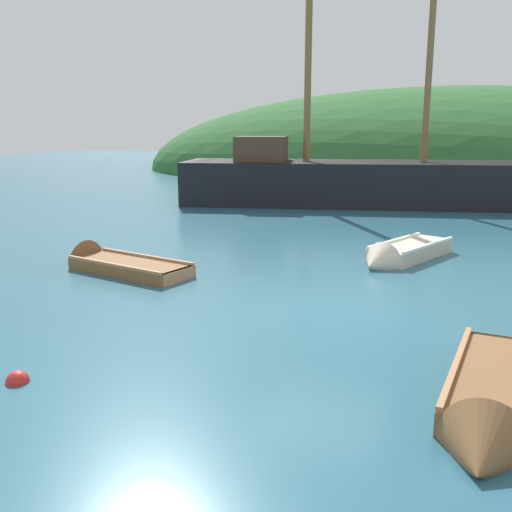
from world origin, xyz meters
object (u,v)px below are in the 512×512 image
at_px(rowboat_outer_right, 491,406).
at_px(rowboat_far, 401,256).
at_px(rowboat_outer_left, 110,266).
at_px(sailing_ship, 354,188).
at_px(buoy_red, 18,382).

bearing_deg(rowboat_outer_right, rowboat_far, -160.36).
bearing_deg(rowboat_outer_left, sailing_ship, -89.61).
height_order(sailing_ship, rowboat_outer_right, sailing_ship).
bearing_deg(rowboat_far, rowboat_outer_right, 36.08).
height_order(rowboat_outer_right, buoy_red, rowboat_outer_right).
bearing_deg(rowboat_outer_left, rowboat_far, -139.28).
bearing_deg(buoy_red, rowboat_outer_right, 18.31).
bearing_deg(buoy_red, sailing_ship, 94.07).
bearing_deg(rowboat_far, rowboat_outer_left, -40.35).
relative_size(sailing_ship, rowboat_outer_left, 4.55).
xyz_separation_m(rowboat_outer_right, rowboat_far, (-2.82, 7.76, 0.04)).
distance_m(sailing_ship, buoy_red, 20.18).
xyz_separation_m(sailing_ship, rowboat_outer_left, (-1.73, -14.54, -0.65)).
relative_size(rowboat_outer_right, rowboat_far, 1.00).
relative_size(sailing_ship, buoy_red, 56.00).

